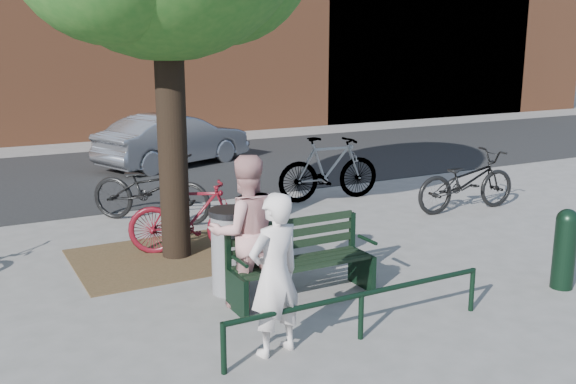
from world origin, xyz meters
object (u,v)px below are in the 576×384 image
park_bench (299,258)px  person_left (275,275)px  bollard (565,246)px  litter_bin (231,251)px  parked_car (174,140)px  bicycle_c (151,189)px  person_right (246,232)px

park_bench → person_left: (-0.90, -1.13, 0.32)m
park_bench → bollard: size_ratio=1.74×
litter_bin → parked_car: (2.06, 8.27, 0.12)m
park_bench → bollard: bollard is taller
bollard → parked_car: 10.20m
bollard → bicycle_c: bicycle_c is taller
person_right → litter_bin: bearing=-82.9°
person_right → bicycle_c: person_right is taller
bollard → bicycle_c: bearing=123.6°
bollard → person_left: bearing=177.7°
person_left → person_right: person_right is taller
bicycle_c → parked_car: parked_car is taller
litter_bin → parked_car: bearing=76.0°
person_right → bicycle_c: size_ratio=0.81×
person_right → parked_car: person_right is taller
park_bench → litter_bin: (-0.65, 0.52, 0.04)m
bicycle_c → bollard: bearing=-102.3°
person_right → bollard: (3.64, -1.35, -0.34)m
person_left → person_right: 1.23m
bollard → parked_car: (-1.58, 10.08, 0.11)m
bollard → litter_bin: 4.06m
litter_bin → parked_car: parked_car is taller
person_right → bollard: 3.90m
park_bench → person_right: size_ratio=0.99×
parked_car → litter_bin: bearing=145.1°
park_bench → litter_bin: bearing=141.3°
bicycle_c → parked_car: size_ratio=0.55×
parked_car → bicycle_c: bearing=136.3°
parked_car → person_right: bearing=145.8°
person_left → bicycle_c: (0.33, 5.20, -0.23)m
person_left → bollard: (3.89, -0.15, -0.26)m
person_right → bollard: bearing=167.2°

